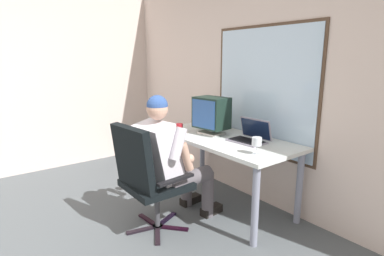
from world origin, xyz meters
TOP-DOWN VIEW (x-y plane):
  - wall_rear at (0.00, 2.57)m, footprint 4.98×0.08m
  - desk at (-0.08, 2.13)m, footprint 1.60×0.77m
  - office_chair at (-0.09, 1.20)m, footprint 0.65×0.60m
  - person_seated at (-0.11, 1.48)m, footprint 0.56×0.85m
  - crt_monitor at (-0.28, 2.13)m, footprint 0.39×0.29m
  - laptop at (0.20, 2.23)m, footprint 0.37×0.30m
  - wine_glass at (0.52, 1.95)m, footprint 0.08×0.08m
  - desk_speaker at (-0.62, 2.30)m, footprint 0.08×0.09m
  - coffee_mug at (-0.59, 1.93)m, footprint 0.07×0.07m

SIDE VIEW (x-z plane):
  - office_chair at x=-0.09m, z-range 0.06..1.07m
  - person_seated at x=-0.11m, z-range 0.02..1.28m
  - desk at x=-0.08m, z-range 0.28..1.04m
  - coffee_mug at x=-0.59m, z-range 0.76..0.84m
  - laptop at x=0.20m, z-range 0.71..0.93m
  - desk_speaker at x=-0.62m, z-range 0.76..0.95m
  - wine_glass at x=0.52m, z-range 0.79..0.94m
  - crt_monitor at x=-0.28m, z-range 0.78..1.18m
  - wall_rear at x=0.00m, z-range -0.01..2.64m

